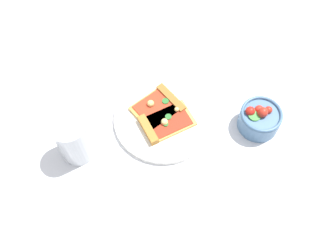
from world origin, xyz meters
name	(u,v)px	position (x,y,z in m)	size (l,w,h in m)	color
ground_plane	(176,112)	(0.00, 0.00, 0.00)	(2.40, 2.40, 0.00)	silver
plate	(164,118)	(0.04, -0.01, 0.01)	(0.26, 0.26, 0.01)	white
pizza_slice_near	(164,123)	(0.06, 0.01, 0.02)	(0.15, 0.12, 0.02)	#E5B256
pizza_slice_far	(160,106)	(0.03, -0.04, 0.02)	(0.13, 0.11, 0.02)	gold
salad_bowl	(260,118)	(-0.11, 0.18, 0.03)	(0.10, 0.10, 0.08)	#4C7299
soda_glass	(74,140)	(0.25, -0.10, 0.06)	(0.08, 0.08, 0.13)	silver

